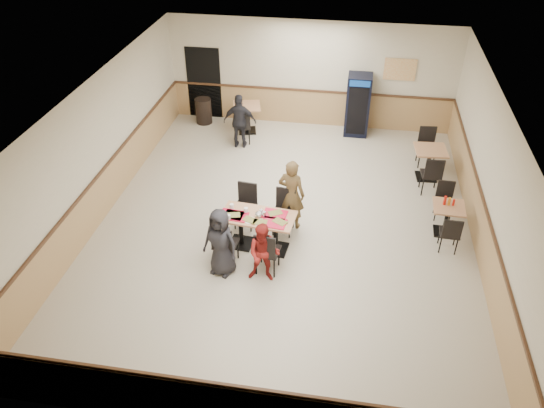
% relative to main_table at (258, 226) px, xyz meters
% --- Properties ---
extents(ground, '(10.00, 10.00, 0.00)m').
position_rel_main_table_xyz_m(ground, '(0.41, 0.85, -0.52)').
color(ground, beige).
rests_on(ground, ground).
extents(room_shell, '(10.00, 10.00, 10.00)m').
position_rel_main_table_xyz_m(room_shell, '(2.19, 3.40, 0.05)').
color(room_shell, silver).
rests_on(room_shell, ground).
extents(main_table, '(1.53, 0.87, 0.79)m').
position_rel_main_table_xyz_m(main_table, '(0.00, 0.00, 0.00)').
color(main_table, black).
rests_on(main_table, ground).
extents(main_chairs, '(1.46, 1.84, 1.00)m').
position_rel_main_table_xyz_m(main_chairs, '(-0.05, 0.00, -0.02)').
color(main_chairs, black).
rests_on(main_chairs, ground).
extents(diner_woman_left, '(0.80, 0.63, 1.43)m').
position_rel_main_table_xyz_m(diner_woman_left, '(-0.56, -0.84, 0.19)').
color(diner_woman_left, black).
rests_on(diner_woman_left, ground).
extents(diner_woman_right, '(0.61, 0.48, 1.26)m').
position_rel_main_table_xyz_m(diner_woman_right, '(0.28, -0.92, 0.10)').
color(diner_woman_right, maroon).
rests_on(diner_woman_right, ground).
extents(diner_man_opposite, '(0.65, 0.50, 1.60)m').
position_rel_main_table_xyz_m(diner_man_opposite, '(0.56, 0.84, 0.28)').
color(diner_man_opposite, brown).
rests_on(diner_man_opposite, ground).
extents(lone_diner, '(0.89, 0.41, 1.49)m').
position_rel_main_table_xyz_m(lone_diner, '(-1.26, 4.15, 0.22)').
color(lone_diner, black).
rests_on(lone_diner, ground).
extents(tabletop_clutter, '(1.40, 0.68, 0.12)m').
position_rel_main_table_xyz_m(tabletop_clutter, '(-0.06, -0.06, 0.28)').
color(tabletop_clutter, red).
rests_on(tabletop_clutter, main_table).
extents(side_table_near, '(0.66, 0.66, 0.69)m').
position_rel_main_table_xyz_m(side_table_near, '(3.81, 1.10, -0.07)').
color(side_table_near, black).
rests_on(side_table_near, ground).
extents(side_table_near_chair_south, '(0.42, 0.42, 0.87)m').
position_rel_main_table_xyz_m(side_table_near_chair_south, '(3.81, 0.55, -0.09)').
color(side_table_near_chair_south, black).
rests_on(side_table_near_chair_south, ground).
extents(side_table_near_chair_north, '(0.42, 0.42, 0.87)m').
position_rel_main_table_xyz_m(side_table_near_chair_north, '(3.81, 1.65, -0.09)').
color(side_table_near_chair_north, black).
rests_on(side_table_near_chair_north, ground).
extents(side_table_far, '(0.80, 0.80, 0.80)m').
position_rel_main_table_xyz_m(side_table_far, '(3.60, 3.32, 0.01)').
color(side_table_far, black).
rests_on(side_table_far, ground).
extents(side_table_far_chair_south, '(0.50, 0.50, 1.01)m').
position_rel_main_table_xyz_m(side_table_far_chair_south, '(3.60, 2.68, -0.02)').
color(side_table_far_chair_south, black).
rests_on(side_table_far_chair_south, ground).
extents(side_table_far_chair_north, '(0.50, 0.50, 1.01)m').
position_rel_main_table_xyz_m(side_table_far_chair_north, '(3.60, 3.96, -0.02)').
color(side_table_far_chair_north, black).
rests_on(side_table_far_chair_north, ground).
extents(condiment_caddy, '(0.23, 0.06, 0.20)m').
position_rel_main_table_xyz_m(condiment_caddy, '(3.78, 1.15, 0.25)').
color(condiment_caddy, red).
rests_on(condiment_caddy, side_table_near).
extents(back_table, '(0.90, 0.90, 0.80)m').
position_rel_main_table_xyz_m(back_table, '(-1.26, 5.05, 0.01)').
color(back_table, black).
rests_on(back_table, ground).
extents(back_table_chair_lone, '(0.56, 0.56, 1.01)m').
position_rel_main_table_xyz_m(back_table_chair_lone, '(-1.26, 4.42, -0.02)').
color(back_table_chair_lone, black).
rests_on(back_table_chair_lone, ground).
extents(pepsi_cooler, '(0.65, 0.66, 1.72)m').
position_rel_main_table_xyz_m(pepsi_cooler, '(1.79, 5.45, 0.34)').
color(pepsi_cooler, black).
rests_on(pepsi_cooler, ground).
extents(trash_bin, '(0.47, 0.47, 0.74)m').
position_rel_main_table_xyz_m(trash_bin, '(-2.63, 5.40, -0.15)').
color(trash_bin, black).
rests_on(trash_bin, ground).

